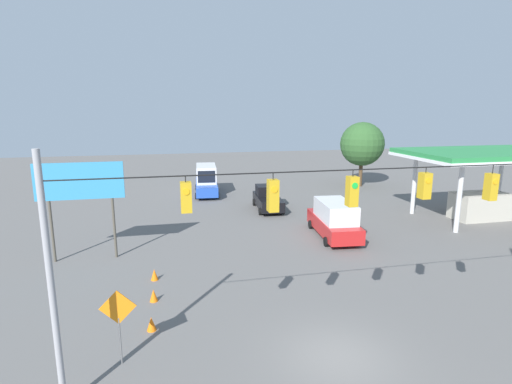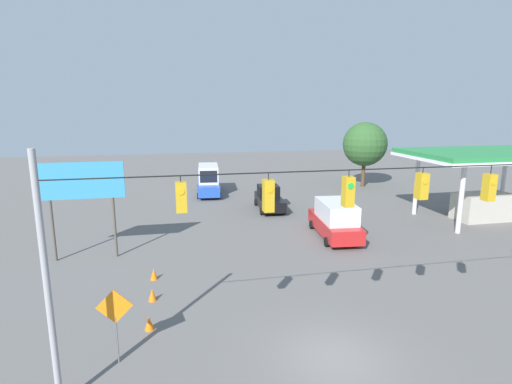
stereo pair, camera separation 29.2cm
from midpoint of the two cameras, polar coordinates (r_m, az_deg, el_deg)
ground_plane at (r=16.19m, az=11.75°, el=-22.27°), size 140.00×140.00×0.00m
overhead_signal_span at (r=13.61m, az=13.36°, el=-5.01°), size 18.72×0.38×7.97m
box_truck_red_oncoming_far at (r=28.88m, az=11.51°, el=-3.86°), size 2.92×6.42×2.62m
pickup_truck_black_oncoming_deep at (r=36.19m, az=2.13°, el=-0.97°), size 2.48×5.48×2.12m
box_truck_blue_withflow_deep at (r=43.02m, az=-6.61°, el=1.74°), size 2.82×7.16×3.07m
traffic_cone_nearest at (r=17.92m, az=-14.54°, el=-17.66°), size 0.39×0.39×0.60m
traffic_cone_second at (r=20.23m, az=-14.18°, el=-14.04°), size 0.39×0.39×0.60m
traffic_cone_third at (r=22.49m, az=-14.02°, el=-11.31°), size 0.39×0.39×0.60m
gas_station at (r=37.24m, az=30.29°, el=2.73°), size 12.60×7.95×5.69m
roadside_billboard at (r=25.65m, az=-23.47°, el=0.66°), size 5.00×0.16×5.94m
work_zone_sign at (r=15.44m, az=-18.97°, el=-15.92°), size 1.27×0.06×2.84m
tree_horizon_left at (r=48.02m, az=15.46°, el=6.59°), size 5.04×5.04×7.48m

